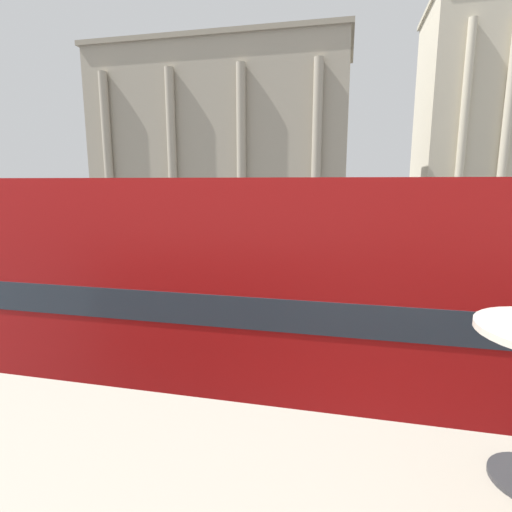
% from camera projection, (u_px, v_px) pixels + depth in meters
% --- Properties ---
extents(double_decker_bus, '(10.85, 2.70, 4.41)m').
position_uv_depth(double_decker_bus, '(241.00, 298.00, 6.64)').
color(double_decker_bus, black).
rests_on(double_decker_bus, ground_plane).
extents(plaza_building_left, '(27.95, 13.29, 18.66)m').
position_uv_depth(plaza_building_left, '(225.00, 138.00, 45.53)').
color(plaza_building_left, '#A39984').
rests_on(plaza_building_left, ground_plane).
extents(traffic_light_mid, '(0.42, 0.24, 4.18)m').
position_uv_depth(traffic_light_mid, '(510.00, 216.00, 19.76)').
color(traffic_light_mid, black).
rests_on(traffic_light_mid, ground_plane).
extents(pedestrian_black, '(0.32, 0.32, 1.78)m').
position_uv_depth(pedestrian_black, '(190.00, 246.00, 20.93)').
color(pedestrian_black, '#282B33').
rests_on(pedestrian_black, ground_plane).
extents(pedestrian_grey, '(0.32, 0.32, 1.82)m').
position_uv_depth(pedestrian_grey, '(164.00, 252.00, 18.99)').
color(pedestrian_grey, '#282B33').
rests_on(pedestrian_grey, ground_plane).
extents(pedestrian_blue, '(0.32, 0.32, 1.69)m').
position_uv_depth(pedestrian_blue, '(233.00, 227.00, 30.34)').
color(pedestrian_blue, '#282B33').
rests_on(pedestrian_blue, ground_plane).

